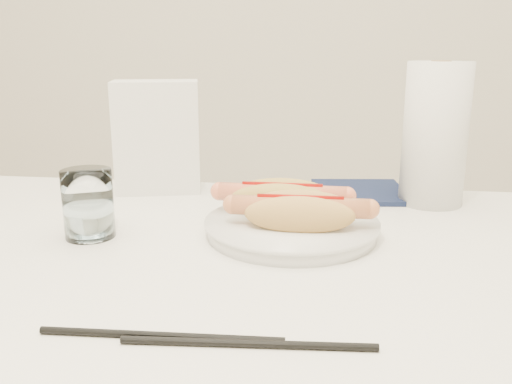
# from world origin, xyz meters

# --- Properties ---
(table) EXTENTS (1.20, 0.80, 0.75)m
(table) POSITION_xyz_m (0.00, 0.00, 0.69)
(table) COLOR white
(table) RESTS_ON ground
(plate) EXTENTS (0.26, 0.26, 0.02)m
(plate) POSITION_xyz_m (0.10, 0.10, 0.76)
(plate) COLOR white
(plate) RESTS_ON table
(hotdog_left) EXTENTS (0.19, 0.08, 0.05)m
(hotdog_left) POSITION_xyz_m (0.09, 0.14, 0.80)
(hotdog_left) COLOR tan
(hotdog_left) RESTS_ON plate
(hotdog_right) EXTENTS (0.19, 0.08, 0.05)m
(hotdog_right) POSITION_xyz_m (0.12, 0.08, 0.79)
(hotdog_right) COLOR tan
(hotdog_right) RESTS_ON plate
(water_glass) EXTENTS (0.07, 0.07, 0.10)m
(water_glass) POSITION_xyz_m (-0.19, 0.06, 0.80)
(water_glass) COLOR white
(water_glass) RESTS_ON table
(chopstick_near) EXTENTS (0.24, 0.02, 0.01)m
(chopstick_near) POSITION_xyz_m (-0.00, -0.20, 0.75)
(chopstick_near) COLOR black
(chopstick_near) RESTS_ON table
(chopstick_far) EXTENTS (0.24, 0.02, 0.01)m
(chopstick_far) POSITION_xyz_m (0.08, -0.21, 0.75)
(chopstick_far) COLOR black
(chopstick_far) RESTS_ON table
(napkin_box) EXTENTS (0.17, 0.12, 0.21)m
(napkin_box) POSITION_xyz_m (-0.16, 0.33, 0.85)
(napkin_box) COLOR silver
(napkin_box) RESTS_ON table
(navy_napkin) EXTENTS (0.18, 0.18, 0.01)m
(navy_napkin) POSITION_xyz_m (0.22, 0.35, 0.75)
(navy_napkin) COLOR #121B3B
(navy_napkin) RESTS_ON table
(paper_towel_roll) EXTENTS (0.13, 0.13, 0.24)m
(paper_towel_roll) POSITION_xyz_m (0.34, 0.31, 0.87)
(paper_towel_roll) COLOR silver
(paper_towel_roll) RESTS_ON table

